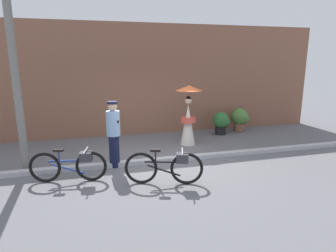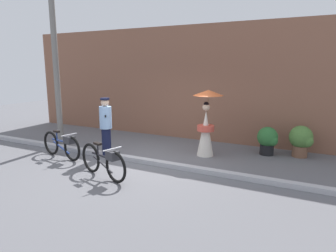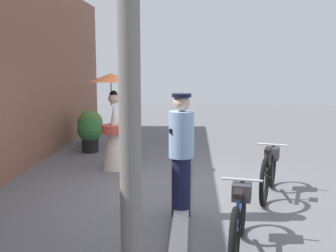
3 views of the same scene
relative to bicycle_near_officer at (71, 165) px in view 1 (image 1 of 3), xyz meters
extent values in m
plane|color=slate|center=(2.20, 0.67, -0.39)|extent=(30.00, 30.00, 0.00)
cube|color=brown|center=(2.20, 3.99, 1.57)|extent=(14.00, 0.40, 3.93)
cube|color=#B2B2B7|center=(2.20, 0.67, -0.33)|extent=(14.00, 0.20, 0.12)
torus|color=black|center=(0.44, -0.08, -0.04)|extent=(0.70, 0.19, 0.70)
torus|color=black|center=(-0.55, 0.10, -0.04)|extent=(0.70, 0.19, 0.70)
cube|color=navy|center=(-0.05, 0.01, 0.10)|extent=(0.84, 0.19, 0.04)
cube|color=navy|center=(-0.05, 0.01, -0.09)|extent=(0.73, 0.17, 0.27)
cylinder|color=navy|center=(-0.23, 0.04, 0.21)|extent=(0.03, 0.03, 0.28)
cube|color=black|center=(-0.23, 0.04, 0.35)|extent=(0.23, 0.13, 0.05)
cylinder|color=silver|center=(0.34, -0.06, 0.33)|extent=(0.12, 0.48, 0.03)
cube|color=#333338|center=(0.34, -0.06, 0.19)|extent=(0.30, 0.26, 0.20)
torus|color=black|center=(2.46, -0.82, -0.03)|extent=(0.71, 0.27, 0.72)
torus|color=black|center=(1.50, -0.53, -0.03)|extent=(0.71, 0.27, 0.72)
cube|color=black|center=(1.98, -0.67, 0.12)|extent=(0.82, 0.28, 0.04)
cube|color=black|center=(1.98, -0.67, -0.08)|extent=(0.71, 0.24, 0.27)
cylinder|color=black|center=(1.80, -0.62, 0.23)|extent=(0.03, 0.03, 0.30)
cube|color=black|center=(1.80, -0.62, 0.38)|extent=(0.24, 0.15, 0.05)
cylinder|color=silver|center=(2.36, -0.79, 0.37)|extent=(0.17, 0.47, 0.03)
cube|color=#333338|center=(2.36, -0.79, 0.22)|extent=(0.31, 0.29, 0.20)
cylinder|color=#141938|center=(1.02, 0.68, 0.02)|extent=(0.26, 0.26, 0.83)
cylinder|color=#8CB2E0|center=(1.02, 0.68, 0.75)|extent=(0.34, 0.34, 0.62)
sphere|color=#D8B293|center=(1.02, 0.68, 1.17)|extent=(0.22, 0.22, 0.22)
cylinder|color=black|center=(1.02, 0.68, 1.27)|extent=(0.26, 0.26, 0.05)
cube|color=black|center=(1.02, 0.68, 0.81)|extent=(0.27, 0.32, 0.06)
cone|color=silver|center=(3.48, 2.08, 0.27)|extent=(0.48, 0.48, 1.31)
cylinder|color=#D14C3D|center=(3.48, 2.08, 0.42)|extent=(0.49, 0.49, 0.16)
sphere|color=beige|center=(3.48, 2.08, 1.03)|extent=(0.21, 0.21, 0.21)
sphere|color=black|center=(3.48, 2.08, 1.10)|extent=(0.16, 0.16, 0.16)
cylinder|color=olive|center=(3.52, 2.13, 1.15)|extent=(0.02, 0.02, 0.55)
cone|color=orange|center=(3.52, 2.13, 1.43)|extent=(0.86, 0.86, 0.16)
cylinder|color=black|center=(5.06, 2.98, -0.24)|extent=(0.39, 0.39, 0.30)
sphere|color=#2D6B33|center=(5.06, 2.98, 0.14)|extent=(0.59, 0.59, 0.59)
sphere|color=#2D6B33|center=(5.21, 2.89, 0.07)|extent=(0.32, 0.32, 0.32)
cylinder|color=brown|center=(5.94, 3.20, -0.23)|extent=(0.42, 0.42, 0.32)
sphere|color=#4C7A38|center=(5.94, 3.20, 0.19)|extent=(0.65, 0.65, 0.65)
sphere|color=#4C7A38|center=(6.10, 3.10, 0.11)|extent=(0.36, 0.36, 0.36)
cylinder|color=slate|center=(-1.13, 1.02, 2.01)|extent=(0.18, 0.18, 4.80)
camera|label=1|loc=(0.52, -6.40, 2.29)|focal=30.70mm
camera|label=2|loc=(6.37, -5.93, 2.14)|focal=32.24mm
camera|label=3|loc=(-4.35, 0.51, 1.67)|focal=43.58mm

